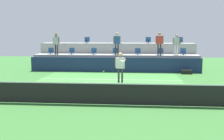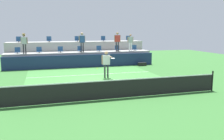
{
  "view_description": "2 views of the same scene",
  "coord_description": "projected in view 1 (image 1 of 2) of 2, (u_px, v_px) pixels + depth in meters",
  "views": [
    {
      "loc": [
        1.67,
        -15.17,
        2.89
      ],
      "look_at": [
        0.43,
        -1.11,
        1.07
      ],
      "focal_mm": 45.16,
      "sensor_mm": 36.0,
      "label": 1
    },
    {
      "loc": [
        -3.44,
        -14.37,
        3.18
      ],
      "look_at": [
        0.38,
        -1.56,
        0.96
      ],
      "focal_mm": 38.4,
      "sensor_mm": 36.0,
      "label": 2
    }
  ],
  "objects": [
    {
      "name": "stadium_chair_lower_mid_right",
      "position": [
        138.0,
        52.0,
        22.31
      ],
      "size": [
        0.44,
        0.4,
        0.52
      ],
      "color": "#2D2D33",
      "rests_on": "seating_tier_lower"
    },
    {
      "name": "equipment_bag",
      "position": [
        187.0,
        72.0,
        20.32
      ],
      "size": [
        0.76,
        0.28,
        0.3
      ],
      "primitive_type": "cube",
      "color": "black",
      "rests_on": "ground_plane"
    },
    {
      "name": "stadium_chair_lower_far_right",
      "position": [
        183.0,
        52.0,
        22.0
      ],
      "size": [
        0.44,
        0.4,
        0.52
      ],
      "color": "#2D2D33",
      "rests_on": "seating_tier_lower"
    },
    {
      "name": "spectator_in_white",
      "position": [
        159.0,
        41.0,
        21.68
      ],
      "size": [
        0.61,
        0.25,
        1.77
      ],
      "color": "#2D2D33",
      "rests_on": "seating_tier_lower"
    },
    {
      "name": "tennis_ball",
      "position": [
        103.0,
        72.0,
        15.36
      ],
      "size": [
        0.07,
        0.07,
        0.07
      ],
      "color": "#CCE033"
    },
    {
      "name": "court_service_line",
      "position": [
        110.0,
        79.0,
        17.87
      ],
      "size": [
        9.0,
        0.06,
        0.0
      ],
      "primitive_type": "cube",
      "color": "white",
      "rests_on": "ground_plane"
    },
    {
      "name": "stadium_chair_lower_left",
      "position": [
        72.0,
        52.0,
        22.77
      ],
      "size": [
        0.44,
        0.4,
        0.52
      ],
      "color": "#2D2D33",
      "rests_on": "seating_tier_lower"
    },
    {
      "name": "tennis_player",
      "position": [
        120.0,
        64.0,
        16.24
      ],
      "size": [
        0.64,
        1.28,
        1.83
      ],
      "color": "#2D2D33",
      "rests_on": "ground_plane"
    },
    {
      "name": "stadium_chair_upper_far_left",
      "position": [
        57.0,
        40.0,
        24.6
      ],
      "size": [
        0.44,
        0.4,
        0.52
      ],
      "color": "#2D2D33",
      "rests_on": "seating_tier_upper"
    },
    {
      "name": "stadium_chair_upper_far_right",
      "position": [
        180.0,
        41.0,
        23.67
      ],
      "size": [
        0.44,
        0.4,
        0.52
      ],
      "color": "#2D2D33",
      "rests_on": "seating_tier_upper"
    },
    {
      "name": "stadium_chair_upper_left",
      "position": [
        87.0,
        40.0,
        24.36
      ],
      "size": [
        0.44,
        0.4,
        0.52
      ],
      "color": "#2D2D33",
      "rests_on": "seating_tier_upper"
    },
    {
      "name": "stadium_chair_lower_mid_left",
      "position": [
        94.0,
        52.0,
        22.62
      ],
      "size": [
        0.44,
        0.4,
        0.52
      ],
      "color": "#2D2D33",
      "rests_on": "seating_tier_lower"
    },
    {
      "name": "tennis_net",
      "position": [
        95.0,
        93.0,
        11.49
      ],
      "size": [
        10.48,
        0.08,
        1.07
      ],
      "color": "black",
      "rests_on": "ground_plane"
    },
    {
      "name": "court_inner_paint",
      "position": [
        108.0,
        83.0,
        16.49
      ],
      "size": [
        9.0,
        10.0,
        0.01
      ],
      "primitive_type": "cube",
      "color": "#3D7F38",
      "rests_on": "ground_plane"
    },
    {
      "name": "stadium_chair_upper_right",
      "position": [
        148.0,
        41.0,
        23.9
      ],
      "size": [
        0.44,
        0.4,
        0.52
      ],
      "color": "#2D2D33",
      "rests_on": "seating_tier_upper"
    },
    {
      "name": "stadium_chair_lower_far_left",
      "position": [
        51.0,
        51.0,
        22.93
      ],
      "size": [
        0.44,
        0.4,
        0.52
      ],
      "color": "#2D2D33",
      "rests_on": "seating_tier_lower"
    },
    {
      "name": "seating_tier_lower",
      "position": [
        116.0,
        62.0,
        22.63
      ],
      "size": [
        13.0,
        1.8,
        1.25
      ],
      "primitive_type": "cube",
      "color": "#9E9E99",
      "rests_on": "ground_plane"
    },
    {
      "name": "spectator_leaning_on_rail",
      "position": [
        176.0,
        43.0,
        21.58
      ],
      "size": [
        0.57,
        0.24,
        1.58
      ],
      "color": "white",
      "rests_on": "seating_tier_lower"
    },
    {
      "name": "stadium_chair_upper_center",
      "position": [
        117.0,
        41.0,
        24.13
      ],
      "size": [
        0.44,
        0.4,
        0.52
      ],
      "color": "#2D2D33",
      "rests_on": "seating_tier_upper"
    },
    {
      "name": "stadium_chair_lower_center",
      "position": [
        115.0,
        52.0,
        22.46
      ],
      "size": [
        0.44,
        0.4,
        0.52
      ],
      "color": "#2D2D33",
      "rests_on": "seating_tier_lower"
    },
    {
      "name": "spectator_with_hat",
      "position": [
        56.0,
        42.0,
        22.39
      ],
      "size": [
        0.57,
        0.47,
        1.68
      ],
      "color": "#2D2D33",
      "rests_on": "seating_tier_lower"
    },
    {
      "name": "stadium_chair_lower_right",
      "position": [
        160.0,
        52.0,
        22.15
      ],
      "size": [
        0.44,
        0.4,
        0.52
      ],
      "color": "#2D2D33",
      "rests_on": "seating_tier_lower"
    },
    {
      "name": "sponsor_backboard",
      "position": [
        115.0,
        65.0,
        21.36
      ],
      "size": [
        13.0,
        0.16,
        1.1
      ],
      "primitive_type": "cube",
      "color": "navy",
      "rests_on": "ground_plane"
    },
    {
      "name": "seating_tier_upper",
      "position": [
        117.0,
        55.0,
        24.36
      ],
      "size": [
        13.0,
        1.8,
        2.1
      ],
      "primitive_type": "cube",
      "color": "#9E9E99",
      "rests_on": "ground_plane"
    },
    {
      "name": "ground_plane",
      "position": [
        106.0,
        87.0,
        15.5
      ],
      "size": [
        40.0,
        40.0,
        0.0
      ],
      "primitive_type": "plane",
      "color": "#336B2D"
    },
    {
      "name": "spectator_in_grey",
      "position": [
        117.0,
        41.0,
        21.96
      ],
      "size": [
        0.61,
        0.28,
        1.74
      ],
      "color": "#2D2D33",
      "rests_on": "seating_tier_lower"
    }
  ]
}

